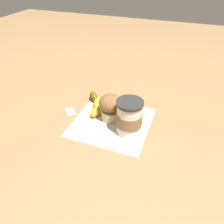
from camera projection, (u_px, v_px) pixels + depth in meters
name	position (u px, v px, depth m)	size (l,w,h in m)	color
ground_plane	(112.00, 122.00, 0.77)	(3.00, 3.00, 0.00)	#936D47
paper_napkin	(112.00, 122.00, 0.77)	(0.26, 0.26, 0.00)	beige
coffee_cup	(129.00, 117.00, 0.69)	(0.08, 0.08, 0.12)	silver
muffin	(111.00, 106.00, 0.75)	(0.08, 0.08, 0.09)	beige
banana	(96.00, 104.00, 0.83)	(0.10, 0.15, 0.03)	gold
sugar_packet	(71.00, 111.00, 0.81)	(0.05, 0.03, 0.01)	pink
wooden_stirrer	(70.00, 114.00, 0.80)	(0.11, 0.01, 0.00)	#9E7547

